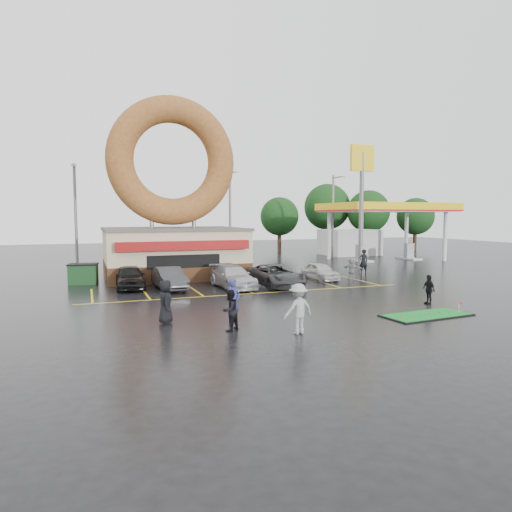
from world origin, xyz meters
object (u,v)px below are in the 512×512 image
object	(u,v)px
streetlight_right	(333,214)
car_black	(130,277)
shell_sign	(362,183)
person_blue	(234,302)
dumpster	(83,274)
car_grey	(276,275)
donut_shop	(173,218)
streetlight_left	(76,214)
streetlight_mid	(230,214)
car_silver	(233,277)
putting_green	(427,315)
gas_station	(370,224)
car_dgrey	(169,278)
person_cameraman	(429,289)
car_white	(320,271)

from	to	relation	value
streetlight_right	car_black	xyz separation A→B (m)	(-22.67, -13.92, -4.05)
shell_sign	person_blue	bearing A→B (deg)	-136.61
dumpster	shell_sign	bearing A→B (deg)	11.62
shell_sign	car_grey	world-z (taller)	shell_sign
donut_shop	car_black	bearing A→B (deg)	-126.47
streetlight_left	streetlight_mid	world-z (taller)	same
car_silver	streetlight_left	bearing A→B (deg)	120.69
person_blue	putting_green	distance (m)	9.02
putting_green	car_grey	bearing A→B (deg)	106.18
gas_station	car_dgrey	distance (m)	28.39
person_cameraman	streetlight_left	bearing A→B (deg)	-138.00
car_white	putting_green	world-z (taller)	car_white
dumpster	putting_green	size ratio (longest dim) A/B	0.41
person_blue	dumpster	xyz separation A→B (m)	(-6.03, 14.56, -0.33)
gas_station	car_white	distance (m)	19.52
streetlight_left	person_cameraman	xyz separation A→B (m)	(17.43, -22.75, -4.01)
car_silver	person_cameraman	world-z (taller)	person_cameraman
shell_sign	car_grey	bearing A→B (deg)	-148.59
shell_sign	streetlight_mid	xyz separation A→B (m)	(-9.00, 8.92, -2.60)
shell_sign	streetlight_right	xyz separation A→B (m)	(3.00, 9.92, -2.60)
streetlight_mid	car_grey	size ratio (longest dim) A/B	1.74
shell_sign	streetlight_left	xyz separation A→B (m)	(-23.00, 7.92, -2.60)
shell_sign	person_cameraman	size ratio (longest dim) A/B	6.91
streetlight_right	car_silver	distance (m)	23.26
car_black	person_blue	size ratio (longest dim) A/B	2.20
gas_station	dumpster	world-z (taller)	gas_station
streetlight_left	car_white	distance (m)	21.23
shell_sign	dumpster	xyz separation A→B (m)	(-22.47, -0.98, -6.73)
person_blue	streetlight_mid	bearing A→B (deg)	43.03
dumpster	car_black	bearing A→B (deg)	-38.03
gas_station	streetlight_mid	bearing A→B (deg)	-179.92
streetlight_left	car_grey	size ratio (longest dim) A/B	1.74
streetlight_mid	person_cameraman	xyz separation A→B (m)	(3.43, -23.75, -4.01)
car_silver	dumpster	bearing A→B (deg)	147.17
streetlight_right	person_blue	distance (m)	32.26
streetlight_mid	car_silver	xyz separation A→B (m)	(-4.47, -14.91, -4.09)
car_black	streetlight_right	bearing A→B (deg)	33.57
streetlight_right	dumpster	bearing A→B (deg)	-156.84
streetlight_right	shell_sign	bearing A→B (deg)	-106.83
streetlight_right	car_white	world-z (taller)	streetlight_right
car_silver	person_blue	bearing A→B (deg)	-111.04
car_silver	dumpster	size ratio (longest dim) A/B	2.66
gas_station	car_silver	world-z (taller)	gas_station
person_blue	car_white	bearing A→B (deg)	17.22
car_silver	person_blue	xyz separation A→B (m)	(-2.98, -9.55, 0.28)
streetlight_left	car_dgrey	bearing A→B (deg)	-67.00
streetlight_left	car_dgrey	world-z (taller)	streetlight_left
car_grey	person_cameraman	xyz separation A→B (m)	(5.09, -8.32, 0.05)
putting_green	car_silver	bearing A→B (deg)	117.92
shell_sign	car_black	size ratio (longest dim) A/B	2.47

